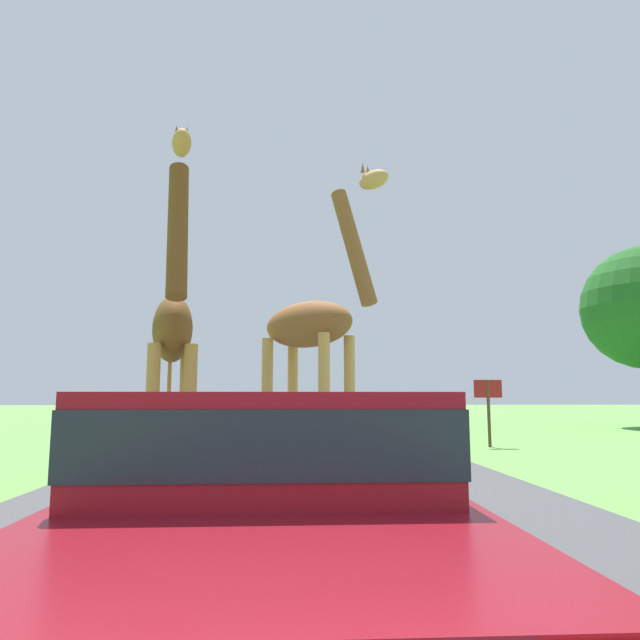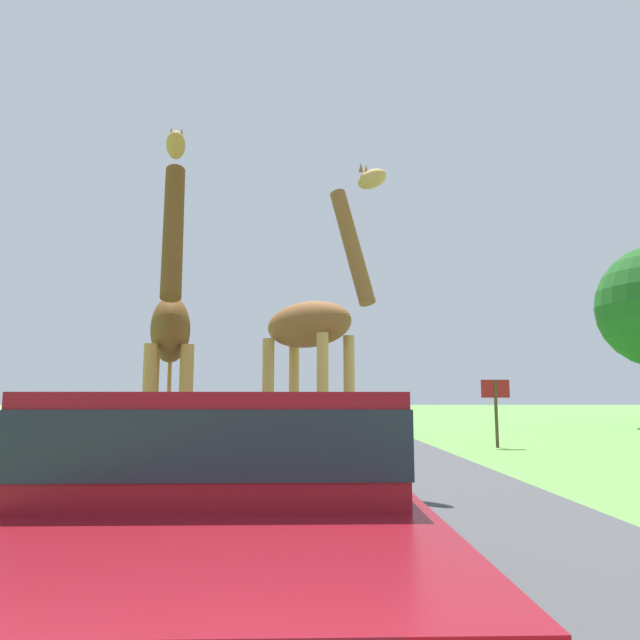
# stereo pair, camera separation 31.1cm
# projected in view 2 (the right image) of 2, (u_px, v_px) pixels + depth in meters

# --- Properties ---
(road) EXTENTS (6.87, 120.00, 0.00)m
(road) POSITION_uv_depth(u_px,v_px,m) (300.00, 421.00, 28.82)
(road) COLOR #424244
(road) RESTS_ON ground
(giraffe_near_road) EXTENTS (2.22, 2.29, 4.98)m
(giraffe_near_road) POSITION_uv_depth(u_px,v_px,m) (312.00, 332.00, 9.69)
(giraffe_near_road) COLOR tan
(giraffe_near_road) RESTS_ON ground
(giraffe_companion) EXTENTS (0.98, 2.60, 4.75)m
(giraffe_companion) POSITION_uv_depth(u_px,v_px,m) (170.00, 333.00, 8.23)
(giraffe_companion) COLOR #B77F3D
(giraffe_companion) RESTS_ON ground
(car_lead_maroon) EXTENTS (1.86, 4.34, 1.26)m
(car_lead_maroon) POSITION_uv_depth(u_px,v_px,m) (234.00, 497.00, 3.23)
(car_lead_maroon) COLOR maroon
(car_lead_maroon) RESTS_ON ground
(car_queue_right) EXTENTS (1.74, 4.65, 1.26)m
(car_queue_right) POSITION_uv_depth(u_px,v_px,m) (362.00, 412.00, 19.72)
(car_queue_right) COLOR silver
(car_queue_right) RESTS_ON ground
(car_queue_left) EXTENTS (1.86, 4.27, 1.37)m
(car_queue_left) POSITION_uv_depth(u_px,v_px,m) (346.00, 407.00, 26.10)
(car_queue_left) COLOR navy
(car_queue_left) RESTS_ON ground
(car_far_ahead) EXTENTS (1.76, 4.57, 1.31)m
(car_far_ahead) POSITION_uv_depth(u_px,v_px,m) (237.00, 409.00, 23.28)
(car_far_ahead) COLOR gray
(car_far_ahead) RESTS_ON ground
(sign_post) EXTENTS (0.70, 0.08, 1.64)m
(sign_post) POSITION_uv_depth(u_px,v_px,m) (496.00, 400.00, 13.99)
(sign_post) COLOR #4C3823
(sign_post) RESTS_ON ground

